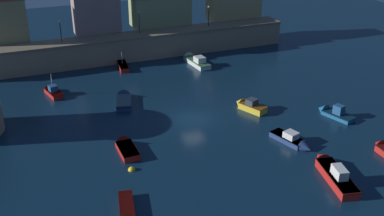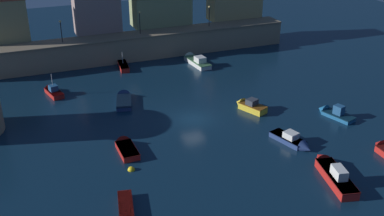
{
  "view_description": "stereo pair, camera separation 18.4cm",
  "coord_description": "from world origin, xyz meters",
  "views": [
    {
      "loc": [
        -18.16,
        -44.56,
        24.08
      ],
      "look_at": [
        0.0,
        0.38,
        1.26
      ],
      "focal_mm": 43.76,
      "sensor_mm": 36.0,
      "label": 1
    },
    {
      "loc": [
        -17.99,
        -44.62,
        24.08
      ],
      "look_at": [
        0.0,
        0.38,
        1.26
      ],
      "focal_mm": 43.76,
      "sensor_mm": 36.0,
      "label": 2
    }
  ],
  "objects": [
    {
      "name": "moored_boat_4",
      "position": [
        -6.13,
        7.95,
        0.3
      ],
      "size": [
        2.99,
        5.58,
        1.67
      ],
      "rotation": [
        0.0,
        0.0,
        1.32
      ],
      "color": "navy",
      "rests_on": "ground"
    },
    {
      "name": "moored_boat_0",
      "position": [
        7.2,
        -0.04,
        0.51
      ],
      "size": [
        3.01,
        4.43,
        1.76
      ],
      "rotation": [
        0.0,
        0.0,
        1.98
      ],
      "color": "gold",
      "rests_on": "ground"
    },
    {
      "name": "moored_boat_8",
      "position": [
        -14.14,
        13.6,
        0.42
      ],
      "size": [
        2.35,
        4.63,
        3.2
      ],
      "rotation": [
        0.0,
        0.0,
        1.81
      ],
      "color": "red",
      "rests_on": "ground"
    },
    {
      "name": "quay_wall",
      "position": [
        0.0,
        23.26,
        1.92
      ],
      "size": [
        49.02,
        4.08,
        3.82
      ],
      "color": "gray",
      "rests_on": "ground"
    },
    {
      "name": "mooring_buoy_0",
      "position": [
        -9.43,
        -7.77,
        0.0
      ],
      "size": [
        0.69,
        0.69,
        0.69
      ],
      "primitive_type": "sphere",
      "color": "yellow",
      "rests_on": "ground"
    },
    {
      "name": "moored_boat_7",
      "position": [
        15.47,
        -5.16,
        0.38
      ],
      "size": [
        2.87,
        4.91,
        2.06
      ],
      "rotation": [
        0.0,
        0.0,
        1.87
      ],
      "color": "#195689",
      "rests_on": "ground"
    },
    {
      "name": "quay_lamp_2",
      "position": [
        12.13,
        23.26,
        6.03
      ],
      "size": [
        0.32,
        0.32,
        3.3
      ],
      "color": "black",
      "rests_on": "quay_wall"
    },
    {
      "name": "moored_boat_3",
      "position": [
        7.46,
        -9.32,
        0.4
      ],
      "size": [
        2.8,
        5.23,
        1.67
      ],
      "rotation": [
        0.0,
        0.0,
        -1.29
      ],
      "color": "navy",
      "rests_on": "ground"
    },
    {
      "name": "moored_boat_1",
      "position": [
        -3.22,
        20.18,
        0.37
      ],
      "size": [
        1.73,
        5.6,
        2.65
      ],
      "rotation": [
        0.0,
        0.0,
        1.47
      ],
      "color": "red",
      "rests_on": "ground"
    },
    {
      "name": "moored_boat_6",
      "position": [
        -8.99,
        -3.83,
        0.34
      ],
      "size": [
        1.71,
        4.6,
        1.56
      ],
      "rotation": [
        0.0,
        0.0,
        1.58
      ],
      "color": "red",
      "rests_on": "ground"
    },
    {
      "name": "ground_plane",
      "position": [
        0.0,
        0.0,
        0.0
      ],
      "size": [
        128.23,
        128.23,
        0.0
      ],
      "primitive_type": "plane",
      "color": "#0C2338"
    },
    {
      "name": "moored_boat_9",
      "position": [
        7.35,
        17.66,
        0.47
      ],
      "size": [
        2.41,
        7.12,
        2.0
      ],
      "rotation": [
        0.0,
        0.0,
        1.67
      ],
      "color": "silver",
      "rests_on": "ground"
    },
    {
      "name": "moored_boat_5",
      "position": [
        7.38,
        -15.8,
        0.54
      ],
      "size": [
        3.19,
        7.42,
        2.08
      ],
      "rotation": [
        0.0,
        0.0,
        1.35
      ],
      "color": "red",
      "rests_on": "ground"
    },
    {
      "name": "old_town_backdrop",
      "position": [
        0.25,
        27.17,
        6.81
      ],
      "size": [
        45.92,
        5.0,
        7.56
      ],
      "color": "#8E895C",
      "rests_on": "ground"
    },
    {
      "name": "quay_lamp_0",
      "position": [
        -11.14,
        23.26,
        5.98
      ],
      "size": [
        0.32,
        0.32,
        3.21
      ],
      "color": "black",
      "rests_on": "quay_wall"
    },
    {
      "name": "quay_lamp_1",
      "position": [
        0.57,
        23.26,
        6.14
      ],
      "size": [
        0.32,
        0.32,
        3.49
      ],
      "color": "black",
      "rests_on": "quay_wall"
    }
  ]
}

